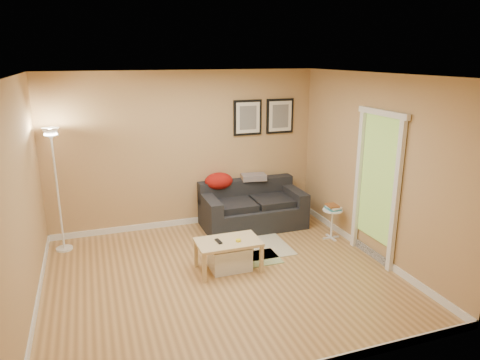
% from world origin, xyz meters
% --- Properties ---
extents(floor, '(4.50, 4.50, 0.00)m').
position_xyz_m(floor, '(0.00, 0.00, 0.00)').
color(floor, tan).
rests_on(floor, ground).
extents(ceiling, '(4.50, 4.50, 0.00)m').
position_xyz_m(ceiling, '(0.00, 0.00, 2.60)').
color(ceiling, white).
rests_on(ceiling, wall_back).
extents(wall_back, '(4.50, 0.00, 4.50)m').
position_xyz_m(wall_back, '(0.00, 2.00, 1.30)').
color(wall_back, tan).
rests_on(wall_back, ground).
extents(wall_front, '(4.50, 0.00, 4.50)m').
position_xyz_m(wall_front, '(0.00, -2.00, 1.30)').
color(wall_front, tan).
rests_on(wall_front, ground).
extents(wall_left, '(0.00, 4.00, 4.00)m').
position_xyz_m(wall_left, '(-2.25, 0.00, 1.30)').
color(wall_left, tan).
rests_on(wall_left, ground).
extents(wall_right, '(0.00, 4.00, 4.00)m').
position_xyz_m(wall_right, '(2.25, 0.00, 1.30)').
color(wall_right, tan).
rests_on(wall_right, ground).
extents(baseboard_back, '(4.50, 0.02, 0.10)m').
position_xyz_m(baseboard_back, '(0.00, 1.99, 0.05)').
color(baseboard_back, white).
rests_on(baseboard_back, ground).
extents(baseboard_left, '(0.02, 4.00, 0.10)m').
position_xyz_m(baseboard_left, '(-2.24, 0.00, 0.05)').
color(baseboard_left, white).
rests_on(baseboard_left, ground).
extents(baseboard_right, '(0.02, 4.00, 0.10)m').
position_xyz_m(baseboard_right, '(2.24, 0.00, 0.05)').
color(baseboard_right, white).
rests_on(baseboard_right, ground).
extents(sofa, '(1.70, 0.90, 0.75)m').
position_xyz_m(sofa, '(1.02, 1.53, 0.38)').
color(sofa, black).
rests_on(sofa, ground).
extents(red_throw, '(0.48, 0.36, 0.28)m').
position_xyz_m(red_throw, '(0.51, 1.83, 0.77)').
color(red_throw, '#A0190E').
rests_on(red_throw, sofa).
extents(plaid_throw, '(0.45, 0.32, 0.10)m').
position_xyz_m(plaid_throw, '(1.15, 1.84, 0.78)').
color(plaid_throw, tan).
rests_on(plaid_throw, sofa).
extents(framed_print_left, '(0.50, 0.04, 0.60)m').
position_xyz_m(framed_print_left, '(1.08, 1.98, 1.80)').
color(framed_print_left, black).
rests_on(framed_print_left, wall_back).
extents(framed_print_right, '(0.50, 0.04, 0.60)m').
position_xyz_m(framed_print_right, '(1.68, 1.98, 1.80)').
color(framed_print_right, black).
rests_on(framed_print_right, wall_back).
extents(area_rug, '(1.25, 0.85, 0.01)m').
position_xyz_m(area_rug, '(0.62, 0.68, 0.01)').
color(area_rug, beige).
rests_on(area_rug, ground).
extents(green_runner, '(0.70, 0.50, 0.01)m').
position_xyz_m(green_runner, '(0.60, 0.33, 0.01)').
color(green_runner, '#668C4C').
rests_on(green_runner, ground).
extents(coffee_table, '(0.89, 0.58, 0.43)m').
position_xyz_m(coffee_table, '(0.14, 0.16, 0.21)').
color(coffee_table, '#D3B881').
rests_on(coffee_table, ground).
extents(remote_control, '(0.07, 0.16, 0.02)m').
position_xyz_m(remote_control, '(0.01, 0.16, 0.44)').
color(remote_control, black).
rests_on(remote_control, coffee_table).
extents(tape_roll, '(0.07, 0.07, 0.03)m').
position_xyz_m(tape_roll, '(0.26, 0.09, 0.44)').
color(tape_roll, yellow).
rests_on(tape_roll, coffee_table).
extents(storage_bin, '(0.55, 0.40, 0.34)m').
position_xyz_m(storage_bin, '(0.17, 0.18, 0.17)').
color(storage_bin, white).
rests_on(storage_bin, ground).
extents(side_table, '(0.32, 0.32, 0.49)m').
position_xyz_m(side_table, '(2.02, 0.63, 0.24)').
color(side_table, white).
rests_on(side_table, ground).
extents(book_stack, '(0.21, 0.26, 0.08)m').
position_xyz_m(book_stack, '(2.03, 0.65, 0.52)').
color(book_stack, teal).
rests_on(book_stack, side_table).
extents(floor_lamp, '(0.24, 0.24, 1.86)m').
position_xyz_m(floor_lamp, '(-2.00, 1.59, 0.88)').
color(floor_lamp, white).
rests_on(floor_lamp, ground).
extents(doorway, '(0.12, 1.01, 2.13)m').
position_xyz_m(doorway, '(2.20, -0.15, 1.02)').
color(doorway, white).
rests_on(doorway, ground).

